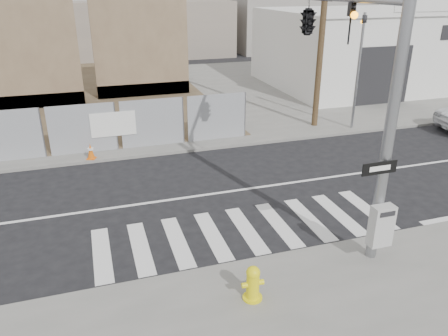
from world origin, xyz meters
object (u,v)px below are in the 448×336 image
object	(u,v)px
traffic_cone_c	(91,151)
traffic_cone_d	(180,132)
auto_shop	(363,48)
fire_hydrant	(253,283)
signal_pole	(331,52)

from	to	relation	value
traffic_cone_c	traffic_cone_d	bearing A→B (deg)	16.58
auto_shop	fire_hydrant	world-z (taller)	auto_shop
traffic_cone_c	signal_pole	bearing A→B (deg)	-43.98
traffic_cone_d	auto_shop	bearing A→B (deg)	28.21
fire_hydrant	traffic_cone_d	world-z (taller)	fire_hydrant
fire_hydrant	traffic_cone_d	distance (m)	10.80
fire_hydrant	traffic_cone_c	bearing A→B (deg)	112.24
signal_pole	auto_shop	xyz separation A→B (m)	(11.50, 15.01, -2.25)
signal_pole	fire_hydrant	distance (m)	6.43
auto_shop	traffic_cone_d	xyz separation A→B (m)	(-14.19, -7.61, -2.06)
signal_pole	auto_shop	bearing A→B (deg)	52.54
auto_shop	traffic_cone_c	size ratio (longest dim) A/B	19.20
fire_hydrant	traffic_cone_c	distance (m)	10.11
auto_shop	fire_hydrant	xyz separation A→B (m)	(-14.95, -18.39, -2.01)
auto_shop	traffic_cone_d	distance (m)	16.23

